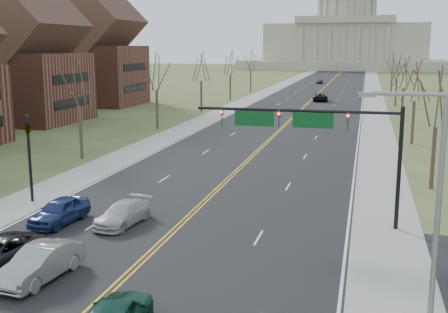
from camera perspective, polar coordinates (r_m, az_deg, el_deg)
The scene contains 29 objects.
ground at distance 24.45m, azimuth -13.15°, elevation -14.70°, with size 600.00×600.00×0.00m, color #4A552A.
road at distance 130.25m, azimuth 9.63°, elevation 6.42°, with size 20.00×380.00×0.01m, color black.
cross_road at distance 29.43m, azimuth -7.74°, elevation -9.91°, with size 120.00×14.00×0.01m, color black.
sidewalk_left at distance 131.76m, azimuth 4.39°, elevation 6.60°, with size 4.00×380.00×0.03m, color gray.
sidewalk_right at distance 129.84m, azimuth 14.95°, elevation 6.19°, with size 4.00×380.00×0.03m, color gray.
center_line at distance 130.25m, azimuth 9.63°, elevation 6.43°, with size 0.42×380.00×0.01m, color gold.
edge_line_left at distance 131.40m, azimuth 5.34°, elevation 6.57°, with size 0.15×380.00×0.01m, color silver.
edge_line_right at distance 129.83m, azimuth 13.97°, elevation 6.24°, with size 0.15×380.00×0.01m, color silver.
capitol at distance 269.54m, azimuth 12.26°, elevation 11.75°, with size 90.00×60.00×50.00m.
signal_mast at distance 33.38m, azimuth 8.90°, elevation 2.81°, with size 12.12×0.44×7.20m.
signal_left at distance 40.15m, azimuth -19.21°, elevation 0.77°, with size 0.32×0.36×6.00m.
street_light at distance 20.25m, azimuth 20.21°, elevation -4.78°, with size 2.90×0.25×9.07m.
tree_r_0 at distance 43.87m, azimuth 20.84°, elevation 5.24°, with size 3.74×3.74×8.50m.
tree_l_0 at distance 54.17m, azimuth -14.57°, elevation 7.03°, with size 3.96×3.96×9.00m.
tree_r_1 at distance 63.72m, azimuth 18.88°, elevation 7.02°, with size 3.74×3.74×8.50m.
tree_l_1 at distance 72.32m, azimuth -6.91°, elevation 8.27°, with size 3.96×3.96×9.00m.
tree_r_2 at distance 83.65m, azimuth 17.84°, elevation 7.94°, with size 3.74×3.74×8.50m.
tree_l_2 at distance 91.25m, azimuth -2.35°, elevation 8.94°, with size 3.96×3.96×9.00m.
tree_r_3 at distance 103.60m, azimuth 17.20°, elevation 8.51°, with size 3.74×3.74×8.50m.
tree_l_3 at distance 110.55m, azimuth 0.64°, elevation 9.35°, with size 3.96×3.96×9.00m.
tree_r_4 at distance 123.57m, azimuth 16.76°, elevation 8.90°, with size 3.74×3.74×8.50m.
tree_l_4 at distance 130.07m, azimuth 2.75°, elevation 9.62°, with size 3.96×3.96×9.00m.
bldg_left_mid at distance 83.54m, azimuth -19.83°, elevation 9.18°, with size 15.10×14.28×20.75m.
bldg_left_far at distance 105.23m, azimuth -13.42°, elevation 10.37°, with size 17.10×14.28×23.25m.
car_sb_inner_lead at distance 27.40m, azimuth -18.16°, elevation -10.25°, with size 1.67×4.78×1.58m, color #919498.
car_sb_inner_second at distance 34.28m, azimuth -10.25°, elevation -5.73°, with size 1.86×4.59×1.33m, color #B3B3B3.
car_sb_outer_second at distance 35.31m, azimuth -16.36°, elevation -5.33°, with size 1.83×4.54×1.55m, color navy.
car_far_nb at distance 110.26m, azimuth 9.72°, elevation 6.00°, with size 2.67×5.80×1.61m, color black.
car_far_sb at distance 160.87m, azimuth 9.70°, elevation 7.56°, with size 1.66×4.12×1.40m, color #45484C.
Camera 1 is at (10.47, -19.40, 10.57)m, focal length 45.00 mm.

